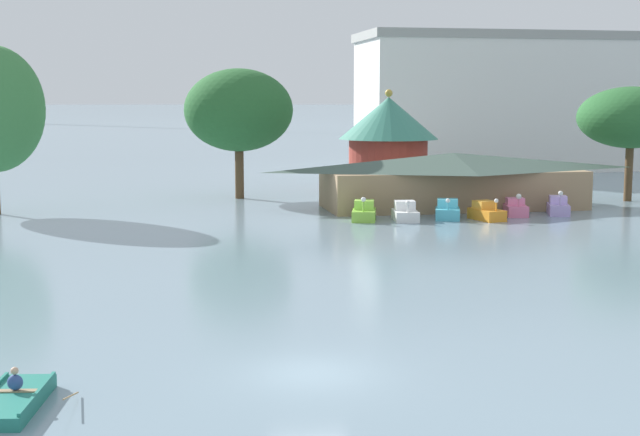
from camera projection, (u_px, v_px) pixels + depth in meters
The scene contains 13 objects.
ground_plane at pixel (311, 373), 28.20m from camera, with size 2000.00×2000.00×0.00m, color gray.
rowboat_with_rower at pixel (13, 400), 25.04m from camera, with size 3.43×3.97×1.10m.
pedal_boat_lime at pixel (364, 212), 63.04m from camera, with size 2.32×3.22×1.79m.
pedal_boat_white at pixel (405, 213), 62.93m from camera, with size 1.96×2.91×1.54m.
pedal_boat_cyan at pixel (447, 211), 63.64m from camera, with size 2.34×2.83×1.59m.
pedal_boat_orange at pixel (486, 212), 63.27m from camera, with size 2.05×3.07×1.63m.
pedal_boat_pink at pixel (516, 208), 65.49m from camera, with size 1.97×2.75×1.73m.
pedal_boat_lavender at pixel (558, 207), 66.07m from camera, with size 2.18×2.89×1.87m.
boathouse at pixel (453, 179), 69.90m from camera, with size 21.45×8.20×4.30m.
green_roof_pavilion at pixel (388, 139), 82.36m from camera, with size 9.11×9.11×9.29m.
shoreline_tree_mid at pixel (239, 110), 75.74m from camera, with size 9.19×9.19×10.98m.
shoreline_tree_right at pixel (631, 118), 73.86m from camera, with size 8.77×8.77×9.45m.
background_building_block at pixel (506, 102), 106.43m from camera, with size 34.97×12.64×15.99m.
Camera 1 is at (-4.83, -26.86, 8.62)m, focal length 50.48 mm.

